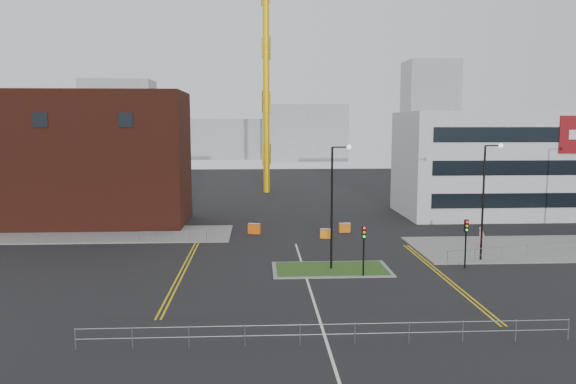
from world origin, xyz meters
name	(u,v)px	position (x,y,z in m)	size (l,w,h in m)	color
ground	(315,305)	(0.00, 0.00, 0.00)	(200.00, 200.00, 0.00)	black
pavement_left	(85,235)	(-20.00, 22.00, 0.06)	(28.00, 8.00, 0.12)	slate
pavement_right	(553,248)	(22.00, 14.00, 0.06)	(24.00, 10.00, 0.12)	slate
island_kerb	(331,269)	(2.00, 8.00, 0.04)	(8.60, 4.60, 0.08)	slate
grass_island	(331,269)	(2.00, 8.00, 0.06)	(8.00, 4.00, 0.12)	#254517
brick_building	(71,160)	(-22.97, 28.00, 6.85)	(24.20, 10.07, 14.24)	#4E1D13
office_block	(509,164)	(26.01, 31.97, 6.00)	(25.00, 12.20, 12.00)	silver
tower_crane	(305,24)	(3.84, 54.14, 25.48)	(52.58, 8.72, 36.85)	yellow
streetlamp_island	(335,197)	(2.22, 8.00, 5.41)	(1.46, 0.36, 9.18)	black
streetlamp_right_near	(486,192)	(14.22, 10.00, 5.41)	(1.46, 0.36, 9.18)	black
traffic_light_island	(364,241)	(4.00, 5.98, 2.57)	(0.28, 0.33, 3.65)	black
traffic_light_right	(466,234)	(12.00, 7.98, 2.57)	(0.28, 0.33, 3.65)	black
railing_front	(328,330)	(0.00, -6.00, 0.78)	(24.05, 0.05, 1.10)	gray
railing_left	(173,235)	(-11.00, 18.00, 0.74)	(6.05, 0.05, 1.10)	gray
railing_right	(552,246)	(20.50, 11.50, 0.78)	(19.05, 5.05, 1.10)	gray
centre_line	(312,295)	(0.00, 2.00, 0.01)	(0.15, 30.00, 0.01)	silver
yellow_left_a	(184,265)	(-9.00, 10.00, 0.01)	(0.12, 24.00, 0.01)	gold
yellow_left_b	(188,265)	(-8.70, 10.00, 0.01)	(0.12, 24.00, 0.01)	gold
yellow_right_a	(440,276)	(9.50, 6.00, 0.01)	(0.12, 20.00, 0.01)	gold
yellow_right_b	(444,276)	(9.80, 6.00, 0.01)	(0.12, 20.00, 0.01)	gold
skyline_a	(119,122)	(-40.00, 120.00, 11.00)	(18.00, 12.00, 22.00)	gray
skyline_b	(304,133)	(10.00, 130.00, 8.00)	(24.00, 12.00, 16.00)	gray
skyline_c	(430,112)	(45.00, 125.00, 14.00)	(14.00, 12.00, 28.00)	gray
skyline_d	(243,139)	(-8.00, 140.00, 6.00)	(30.00, 12.00, 12.00)	gray
pedestrian	(481,238)	(15.82, 14.43, 0.93)	(0.68, 0.45, 1.86)	pink
barrier_left	(254,228)	(-3.72, 21.91, 0.55)	(1.27, 0.74, 1.01)	#E0570C
barrier_mid	(326,233)	(3.00, 19.36, 0.49)	(1.13, 0.62, 0.90)	orange
barrier_right	(345,227)	(5.17, 22.13, 0.51)	(1.15, 0.52, 0.94)	orange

